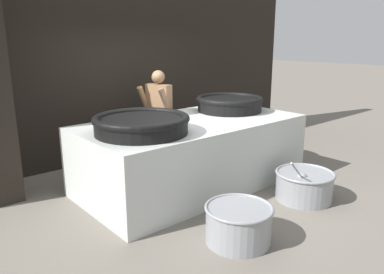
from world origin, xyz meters
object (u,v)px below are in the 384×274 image
at_px(prep_bowl_vegetables, 304,184).
at_px(prep_bowl_meat, 239,222).
at_px(giant_wok_near, 141,124).
at_px(cook, 159,114).
at_px(giant_wok_far, 230,103).

distance_m(prep_bowl_vegetables, prep_bowl_meat, 1.57).
distance_m(giant_wok_near, cook, 1.90).
bearing_deg(prep_bowl_meat, prep_bowl_vegetables, 6.30).
relative_size(prep_bowl_vegetables, prep_bowl_meat, 1.36).
xyz_separation_m(giant_wok_far, prep_bowl_meat, (-1.73, -1.82, -0.92)).
bearing_deg(cook, giant_wok_near, 34.43).
distance_m(giant_wok_near, giant_wok_far, 2.03).
bearing_deg(giant_wok_far, cook, 124.32).
relative_size(giant_wok_near, prep_bowl_meat, 1.64).
distance_m(cook, prep_bowl_meat, 3.13).
bearing_deg(giant_wok_near, prep_bowl_vegetables, -35.80).
xyz_separation_m(cook, prep_bowl_meat, (-1.01, -2.89, -0.68)).
xyz_separation_m(prep_bowl_vegetables, prep_bowl_meat, (-1.56, -0.17, 0.01)).
distance_m(giant_wok_near, prep_bowl_vegetables, 2.44).
distance_m(giant_wok_near, prep_bowl_meat, 1.77).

